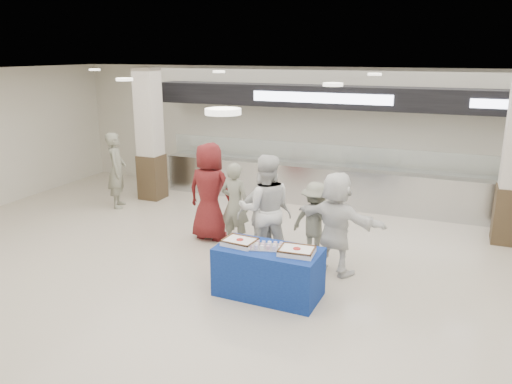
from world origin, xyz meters
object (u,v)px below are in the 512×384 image
at_px(display_table, 268,272).
at_px(civilian_white, 336,223).
at_px(cupcake_tray, 266,246).
at_px(sheet_cake_right, 297,251).
at_px(chef_short, 264,216).
at_px(sheet_cake_left, 240,241).
at_px(chef_tall, 265,209).
at_px(soldier_bg, 117,170).
at_px(civilian_maroon, 210,192).
at_px(soldier_a, 235,205).
at_px(soldier_b, 316,222).

distance_m(display_table, civilian_white, 1.45).
bearing_deg(cupcake_tray, civilian_white, 56.13).
height_order(display_table, sheet_cake_right, sheet_cake_right).
distance_m(sheet_cake_right, chef_short, 1.62).
bearing_deg(display_table, sheet_cake_left, -175.51).
bearing_deg(sheet_cake_left, cupcake_tray, 3.29).
height_order(display_table, chef_tall, chef_tall).
xyz_separation_m(civilian_white, soldier_bg, (-5.59, 1.67, 0.02)).
bearing_deg(display_table, civilian_white, 59.85).
distance_m(civilian_maroon, chef_short, 1.46).
bearing_deg(soldier_a, chef_tall, 154.79).
bearing_deg(chef_short, soldier_bg, -43.18).
relative_size(chef_tall, soldier_bg, 1.08).
relative_size(display_table, chef_tall, 0.81).
bearing_deg(civilian_maroon, soldier_bg, -16.11).
distance_m(civilian_white, soldier_bg, 5.83).
xyz_separation_m(cupcake_tray, civilian_white, (0.78, 1.15, 0.08)).
height_order(sheet_cake_left, soldier_bg, soldier_bg).
bearing_deg(sheet_cake_right, cupcake_tray, 174.96).
height_order(cupcake_tray, soldier_a, soldier_a).
height_order(civilian_maroon, chef_tall, civilian_maroon).
height_order(soldier_b, soldier_bg, soldier_bg).
bearing_deg(civilian_white, cupcake_tray, 72.75).
height_order(soldier_b, civilian_white, civilian_white).
relative_size(display_table, sheet_cake_right, 3.00).
distance_m(soldier_a, chef_short, 0.85).
bearing_deg(chef_short, chef_tall, 106.39).
bearing_deg(cupcake_tray, soldier_a, 127.26).
bearing_deg(soldier_bg, civilian_maroon, -137.22).
bearing_deg(sheet_cake_right, soldier_b, 95.80).
bearing_deg(chef_short, civilian_maroon, -45.62).
relative_size(soldier_a, soldier_bg, 0.91).
distance_m(sheet_cake_right, chef_tall, 1.55).
height_order(chef_short, civilian_white, civilian_white).
relative_size(civilian_maroon, civilian_white, 1.10).
distance_m(cupcake_tray, chef_tall, 1.27).
relative_size(sheet_cake_left, civilian_white, 0.30).
distance_m(cupcake_tray, soldier_a, 2.06).
distance_m(sheet_cake_left, civilian_white, 1.67).
bearing_deg(civilian_white, soldier_a, 3.10).
distance_m(cupcake_tray, soldier_b, 1.56).
relative_size(chef_short, soldier_bg, 0.91).
height_order(sheet_cake_left, civilian_white, civilian_white).
distance_m(soldier_a, soldier_b, 1.59).
relative_size(cupcake_tray, soldier_bg, 0.29).
xyz_separation_m(display_table, soldier_b, (0.29, 1.53, 0.33)).
distance_m(civilian_maroon, civilian_white, 2.70).
relative_size(sheet_cake_right, soldier_b, 0.37).
relative_size(chef_tall, civilian_white, 1.10).
height_order(sheet_cake_left, soldier_a, soldier_a).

